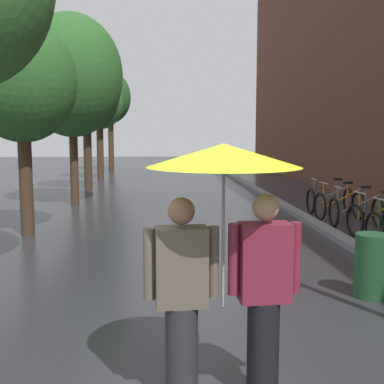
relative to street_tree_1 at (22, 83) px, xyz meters
name	(u,v)px	position (x,y,z in m)	size (l,w,h in m)	color
kerb_strip	(285,206)	(6.42, 3.12, -3.11)	(0.30, 36.00, 0.12)	slate
street_tree_1	(22,83)	(0.00, 0.00, 0.00)	(2.23, 2.23, 4.44)	#473323
street_tree_2	(71,76)	(0.30, 4.27, 0.63)	(2.98, 2.98, 5.60)	#473323
street_tree_3	(86,97)	(0.14, 8.31, 0.29)	(2.46, 2.46, 4.82)	#473323
street_tree_4	(99,104)	(0.15, 12.40, 0.30)	(2.21, 2.21, 4.73)	#473323
street_tree_5	(110,98)	(0.25, 16.77, 0.85)	(2.24, 2.24, 5.47)	#473323
parked_bicycle_4	(377,218)	(7.36, -0.67, -2.80)	(1.16, 0.84, 0.96)	black
parked_bicycle_5	(356,211)	(7.30, 0.29, -2.80)	(1.11, 0.75, 0.96)	black
parked_bicycle_6	(339,205)	(7.27, 1.22, -2.80)	(1.14, 0.80, 0.96)	black
parked_bicycle_7	(330,200)	(7.36, 2.15, -2.80)	(1.09, 0.72, 0.96)	black
couple_under_umbrella	(224,229)	(3.27, -6.72, -1.74)	(1.25, 1.19, 2.09)	#2D2D33
litter_bin	(372,266)	(5.57, -4.35, -2.75)	(0.44, 0.44, 0.85)	#1E4C28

